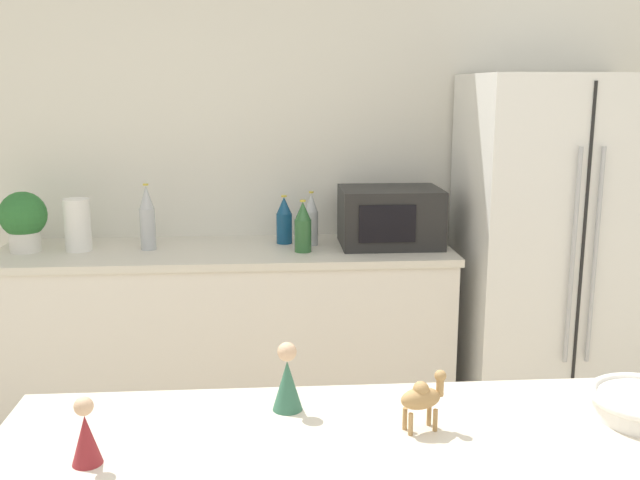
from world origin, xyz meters
The scene contains 13 objects.
wall_back centered at (0.00, 2.73, 1.27)m, with size 8.00×0.06×2.55m.
back_counter centered at (-0.32, 2.40, 0.47)m, with size 2.17×0.63×0.93m.
refrigerator centered at (1.26, 2.34, 0.87)m, with size 0.84×0.71×1.75m.
potted_plant centered at (-1.25, 2.40, 1.09)m, with size 0.22×0.22×0.28m.
paper_towel_roll centered at (-1.00, 2.40, 1.05)m, with size 0.12×0.12×0.25m.
microwave centered at (0.48, 2.42, 1.07)m, with size 0.48×0.37×0.28m.
back_bottle_0 centered at (0.10, 2.45, 1.06)m, with size 0.07×0.07×0.26m.
back_bottle_1 centered at (0.05, 2.30, 1.05)m, with size 0.08×0.08×0.25m.
back_bottle_2 centered at (-0.03, 2.50, 1.04)m, with size 0.08×0.08×0.24m.
back_bottle_3 centered at (-0.68, 2.41, 1.08)m, with size 0.07×0.07×0.31m.
camel_figurine centered at (0.21, 0.41, 1.06)m, with size 0.10×0.07×0.13m.
wise_man_figurine_blue centered at (-0.07, 0.52, 1.05)m, with size 0.07×0.07×0.16m.
wise_man_figurine_crimson centered at (-0.46, 0.32, 1.04)m, with size 0.06×0.06×0.14m.
Camera 1 is at (-0.10, -0.95, 1.69)m, focal length 40.00 mm.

